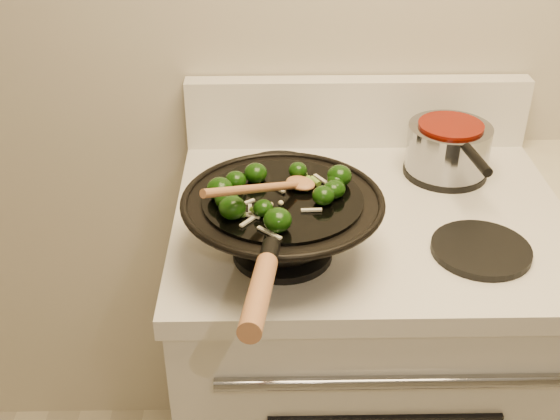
{
  "coord_description": "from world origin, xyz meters",
  "views": [
    {
      "loc": [
        -0.29,
        -0.02,
        1.66
      ],
      "look_at": [
        -0.27,
        1.02,
        1.01
      ],
      "focal_mm": 45.0,
      "sensor_mm": 36.0,
      "label": 1
    }
  ],
  "objects": [
    {
      "name": "stove",
      "position": [
        -0.09,
        1.17,
        0.47
      ],
      "size": [
        0.78,
        0.67,
        1.08
      ],
      "color": "white",
      "rests_on": "ground"
    },
    {
      "name": "wok",
      "position": [
        -0.27,
        1.02,
        0.99
      ],
      "size": [
        0.35,
        0.59,
        0.18
      ],
      "color": "black",
      "rests_on": "stove"
    },
    {
      "name": "stirfry",
      "position": [
        -0.28,
        1.01,
        1.06
      ],
      "size": [
        0.25,
        0.22,
        0.04
      ],
      "color": "black",
      "rests_on": "wok"
    },
    {
      "name": "wooden_spoon",
      "position": [
        -0.28,
        1.0,
        1.07
      ],
      "size": [
        0.2,
        0.21,
        0.09
      ],
      "color": "#B17145",
      "rests_on": "wok"
    },
    {
      "name": "saucepan",
      "position": [
        0.09,
        1.32,
        0.99
      ],
      "size": [
        0.18,
        0.28,
        0.1
      ],
      "color": "gray",
      "rests_on": "stove"
    }
  ]
}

